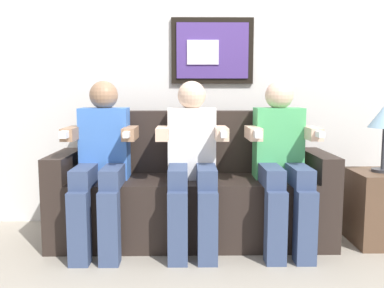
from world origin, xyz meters
name	(u,v)px	position (x,y,z in m)	size (l,w,h in m)	color
ground_plane	(192,256)	(0.00, 0.00, 0.00)	(5.60, 5.60, 0.00)	#9E9384
back_wall_assembly	(191,58)	(0.00, 0.76, 1.30)	(4.30, 0.10, 2.60)	silver
couch	(192,195)	(0.00, 0.33, 0.31)	(1.90, 0.58, 0.90)	#2D231E
person_on_left	(102,158)	(-0.59, 0.16, 0.61)	(0.46, 0.56, 1.11)	#3F72CC
person_in_middle	(192,158)	(0.00, 0.16, 0.61)	(0.46, 0.56, 1.11)	white
person_on_right	(282,158)	(0.59, 0.16, 0.61)	(0.46, 0.56, 1.11)	#4CB266
side_table_right	(381,207)	(1.30, 0.22, 0.25)	(0.40, 0.40, 0.50)	brown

